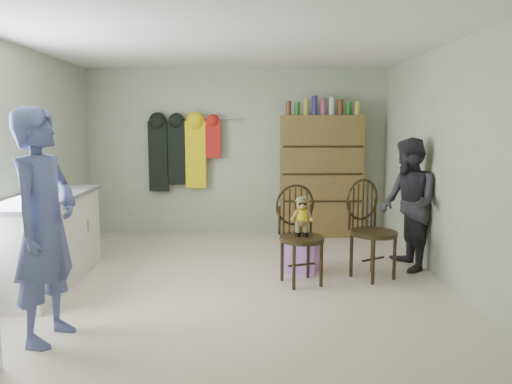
{
  "coord_description": "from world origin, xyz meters",
  "views": [
    {
      "loc": [
        0.17,
        -5.09,
        1.67
      ],
      "look_at": [
        0.25,
        0.2,
        0.95
      ],
      "focal_mm": 35.0,
      "sensor_mm": 36.0,
      "label": 1
    }
  ],
  "objects_px": {
    "counter": "(45,241)",
    "chair_far": "(370,225)",
    "chair_front": "(300,227)",
    "dresser": "(321,175)"
  },
  "relations": [
    {
      "from": "chair_front",
      "to": "dresser",
      "type": "xyz_separation_m",
      "value": [
        0.54,
        2.26,
        0.32
      ]
    },
    {
      "from": "dresser",
      "to": "chair_front",
      "type": "bearing_deg",
      "value": -103.44
    },
    {
      "from": "counter",
      "to": "chair_far",
      "type": "relative_size",
      "value": 1.72
    },
    {
      "from": "counter",
      "to": "dresser",
      "type": "relative_size",
      "value": 0.89
    },
    {
      "from": "chair_front",
      "to": "counter",
      "type": "bearing_deg",
      "value": 162.34
    },
    {
      "from": "chair_far",
      "to": "dresser",
      "type": "xyz_separation_m",
      "value": [
        -0.24,
        2.08,
        0.34
      ]
    },
    {
      "from": "counter",
      "to": "chair_far",
      "type": "distance_m",
      "value": 3.45
    },
    {
      "from": "counter",
      "to": "dresser",
      "type": "xyz_separation_m",
      "value": [
        3.2,
        2.3,
        0.44
      ]
    },
    {
      "from": "counter",
      "to": "chair_far",
      "type": "bearing_deg",
      "value": 3.69
    },
    {
      "from": "chair_far",
      "to": "dresser",
      "type": "distance_m",
      "value": 2.12
    }
  ]
}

